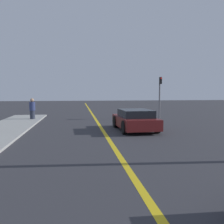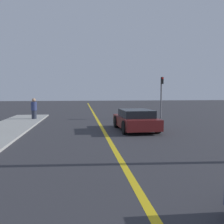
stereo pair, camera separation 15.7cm
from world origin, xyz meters
name	(u,v)px [view 1 (the left image)]	position (x,y,z in m)	size (l,w,h in m)	color
road_center_line	(99,125)	(0.00, 18.00, 0.00)	(0.20, 60.00, 0.01)	gold
car_ahead_center	(135,120)	(1.81, 15.43, 0.59)	(2.14, 3.97, 1.19)	maroon
pedestrian_by_sign	(32,109)	(-4.83, 21.30, 0.88)	(0.43, 0.43, 1.58)	#282D3D
traffic_light	(160,93)	(5.17, 21.06, 2.10)	(0.18, 0.40, 3.34)	slate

